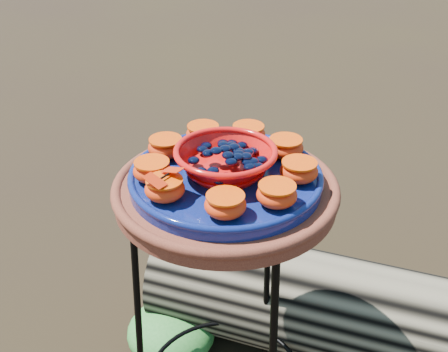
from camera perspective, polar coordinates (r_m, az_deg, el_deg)
The scene contains 17 objects.
plant_stand at distance 1.37m, azimuth 0.13°, elevation -14.74°, with size 0.44×0.44×0.70m, color black, non-canonical shape.
terracotta_saucer at distance 1.14m, azimuth 0.16°, elevation -1.65°, with size 0.45×0.45×0.04m, color #501B16.
cobalt_plate at distance 1.13m, azimuth 0.16°, elevation -0.32°, with size 0.39×0.39×0.03m, color #071242.
red_bowl at distance 1.11m, azimuth 0.16°, elevation 1.44°, with size 0.19×0.19×0.05m, color red, non-canonical shape.
glass_gems at distance 1.09m, azimuth 0.16°, elevation 3.26°, with size 0.15×0.15×0.03m, color black, non-canonical shape.
orange_half_0 at distance 1.04m, azimuth -6.03°, elevation -1.33°, with size 0.07×0.07×0.04m, color #D03806.
orange_half_1 at distance 0.99m, azimuth 0.14°, elevation -2.97°, with size 0.07×0.07×0.04m, color #D03806.
orange_half_2 at distance 1.02m, azimuth 5.38°, elevation -1.92°, with size 0.07×0.07×0.04m, color #D03806.
orange_half_3 at distance 1.10m, azimuth 7.62°, elevation 0.49°, with size 0.07×0.07×0.04m, color #D03806.
orange_half_4 at distance 1.18m, azimuth 6.27°, elevation 2.87°, with size 0.07×0.07×0.04m, color #D03806.
orange_half_5 at distance 1.23m, azimuth 2.49°, elevation 4.27°, with size 0.07×0.07×0.04m, color #D03806.
orange_half_6 at distance 1.23m, azimuth -2.13°, elevation 4.28°, with size 0.07×0.07×0.04m, color #D03806.
orange_half_7 at distance 1.18m, azimuth -5.93°, elevation 2.90°, with size 0.07×0.07×0.04m, color #D03806.
orange_half_8 at distance 1.10m, azimuth -7.30°, elevation 0.53°, with size 0.07×0.07×0.04m, color #D03806.
butterfly at distance 1.02m, azimuth -6.12°, elevation 0.02°, with size 0.09×0.05×0.02m, color red, non-canonical shape.
foliage_left at distance 1.76m, azimuth -5.37°, elevation -15.33°, with size 0.27×0.27×0.13m, color #226923.
foliage_back at distance 1.96m, azimuth 2.75°, elevation -8.78°, with size 0.34×0.34×0.17m, color #226923.
Camera 1 is at (0.51, -0.82, 1.33)m, focal length 45.00 mm.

